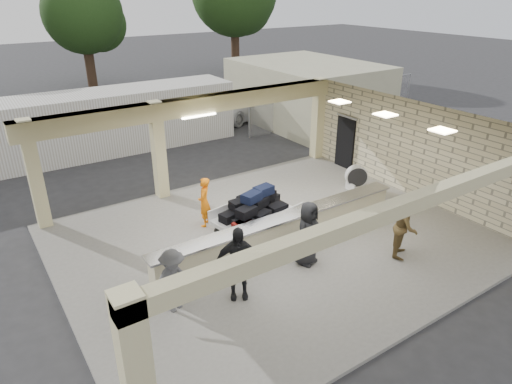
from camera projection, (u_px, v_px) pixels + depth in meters
ground at (273, 242)px, 13.75m from camera, size 120.00×120.00×0.00m
pavilion at (266, 192)px, 13.80m from camera, size 12.01×10.00×3.55m
baggage_counter at (283, 232)px, 13.13m from camera, size 8.20×0.58×0.98m
luggage_cart at (255, 211)px, 13.63m from camera, size 2.72×1.95×1.45m
drum_fan at (356, 176)px, 16.89m from camera, size 0.85×0.66×0.91m
baggage_handler at (204, 202)px, 14.18m from camera, size 0.63×0.65×1.60m
passenger_a at (406, 227)px, 12.56m from camera, size 0.93×0.79×1.78m
passenger_b at (238, 263)px, 10.81m from camera, size 1.17×0.89×1.90m
passenger_c at (173, 281)px, 10.43m from camera, size 1.09×0.67×1.59m
passenger_d at (308, 233)px, 12.18m from camera, size 0.96×0.62×1.82m
car_white_a at (243, 104)px, 26.47m from camera, size 5.90×4.27×1.53m
car_white_b at (317, 92)px, 29.91m from camera, size 4.14×1.73×1.29m
car_dark at (208, 99)px, 27.86m from camera, size 4.44×3.08×1.40m
container_white at (98, 123)px, 20.59m from camera, size 12.71×2.75×2.75m
fence at (338, 102)px, 25.68m from camera, size 12.06×0.06×2.03m
tree_mid at (87, 17)px, 32.64m from camera, size 6.00×5.60×8.00m
adjacent_building at (307, 92)px, 25.45m from camera, size 6.00×8.00×3.20m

